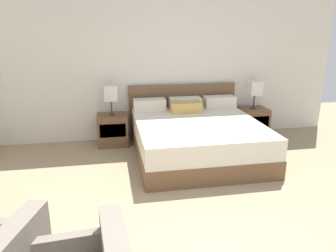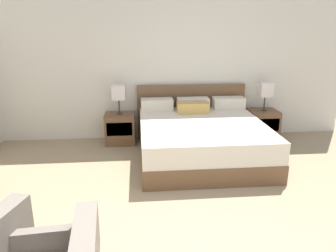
{
  "view_description": "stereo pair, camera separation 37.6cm",
  "coord_description": "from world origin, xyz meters",
  "px_view_note": "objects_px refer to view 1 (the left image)",
  "views": [
    {
      "loc": [
        -0.78,
        -1.98,
        2.06
      ],
      "look_at": [
        -0.02,
        2.16,
        0.75
      ],
      "focal_mm": 35.0,
      "sensor_mm": 36.0,
      "label": 1
    },
    {
      "loc": [
        -0.41,
        -2.04,
        2.06
      ],
      "look_at": [
        -0.02,
        2.16,
        0.75
      ],
      "focal_mm": 35.0,
      "sensor_mm": 36.0,
      "label": 2
    }
  ],
  "objects_px": {
    "nightstand_left": "(113,130)",
    "table_lamp_left": "(111,93)",
    "bed": "(196,137)",
    "table_lamp_right": "(255,88)",
    "nightstand_right": "(252,122)"
  },
  "relations": [
    {
      "from": "nightstand_left",
      "to": "nightstand_right",
      "type": "relative_size",
      "value": 1.0
    },
    {
      "from": "nightstand_left",
      "to": "nightstand_right",
      "type": "distance_m",
      "value": 2.65
    },
    {
      "from": "nightstand_left",
      "to": "table_lamp_left",
      "type": "height_order",
      "value": "table_lamp_left"
    },
    {
      "from": "nightstand_right",
      "to": "table_lamp_left",
      "type": "relative_size",
      "value": 1.03
    },
    {
      "from": "nightstand_right",
      "to": "table_lamp_right",
      "type": "xyz_separation_m",
      "value": [
        0.0,
        0.0,
        0.66
      ]
    },
    {
      "from": "nightstand_right",
      "to": "nightstand_left",
      "type": "bearing_deg",
      "value": 180.0
    },
    {
      "from": "nightstand_left",
      "to": "table_lamp_left",
      "type": "relative_size",
      "value": 1.03
    },
    {
      "from": "bed",
      "to": "nightstand_right",
      "type": "height_order",
      "value": "bed"
    },
    {
      "from": "table_lamp_left",
      "to": "table_lamp_right",
      "type": "height_order",
      "value": "same"
    },
    {
      "from": "bed",
      "to": "table_lamp_left",
      "type": "height_order",
      "value": "table_lamp_left"
    },
    {
      "from": "nightstand_right",
      "to": "table_lamp_right",
      "type": "distance_m",
      "value": 0.66
    },
    {
      "from": "nightstand_left",
      "to": "bed",
      "type": "bearing_deg",
      "value": -30.18
    },
    {
      "from": "bed",
      "to": "table_lamp_right",
      "type": "xyz_separation_m",
      "value": [
        1.32,
        0.77,
        0.6
      ]
    },
    {
      "from": "bed",
      "to": "table_lamp_right",
      "type": "bearing_deg",
      "value": 30.21
    },
    {
      "from": "table_lamp_right",
      "to": "bed",
      "type": "bearing_deg",
      "value": -149.79
    }
  ]
}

